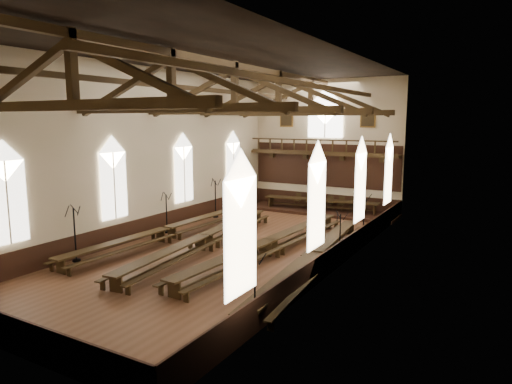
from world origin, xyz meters
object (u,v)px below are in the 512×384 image
Objects in this scene: candelabrum_right_far at (363,226)px; candelabrum_left_mid at (167,221)px; candelabrum_right_mid at (340,244)px; refectory_row_c at (269,243)px; candelabrum_right_near at (255,301)px; high_table at (320,201)px; refectory_row_d at (315,256)px; candelabrum_left_near at (76,245)px; refectory_row_b at (204,238)px; candelabrum_left_far at (216,206)px; refectory_row_a at (166,231)px; dais at (320,211)px.

candelabrum_left_mid is at bearing -158.99° from candelabrum_right_far.
candelabrum_left_mid reaches higher than candelabrum_right_mid.
candelabrum_right_near is at bearing -65.38° from refectory_row_c.
high_table is at bearing 60.92° from candelabrum_left_mid.
candelabrum_right_mid is at bearing 74.20° from refectory_row_d.
candelabrum_right_far is (11.10, 11.01, -0.02)m from candelabrum_left_near.
candelabrum_right_far reaches higher than refectory_row_b.
refectory_row_c is at bearing 37.16° from candelabrum_left_near.
candelabrum_right_near is 0.91× the size of candelabrum_right_far.
refectory_row_b is 6.48m from candelabrum_left_near.
refectory_row_d is 1.68× the size of high_table.
candelabrum_right_near is 8.57m from candelabrum_right_mid.
candelabrum_left_far is at bearing 90.00° from candelabrum_left_mid.
candelabrum_left_near is 1.12× the size of candelabrum_left_mid.
candelabrum_left_near reaches higher than high_table.
refectory_row_b is at bearing -22.74° from candelabrum_left_mid.
candelabrum_right_mid is at bearing -63.37° from high_table.
refectory_row_a is at bearing -150.48° from candelabrum_right_far.
high_table reaches higher than dais.
refectory_row_a is 1.00× the size of refectory_row_d.
candelabrum_left_far is 12.19m from candelabrum_right_mid.
refectory_row_c is 9.88m from candelabrum_left_far.
candelabrum_right_mid is at bearing -24.37° from candelabrum_left_far.
dais is at bearing 68.36° from refectory_row_a.
refectory_row_d is 5.79× the size of candelabrum_right_near.
refectory_row_d is 5.77× the size of candelabrum_left_mid.
candelabrum_right_far is at bearing 29.52° from refectory_row_a.
high_table is 18.33m from candelabrum_left_near.
candelabrum_left_far is (-1.15, 6.64, 0.30)m from refectory_row_a.
refectory_row_c is 6.20m from candelabrum_right_far.
candelabrum_left_mid is (-5.90, -10.61, 0.67)m from dais.
candelabrum_left_mid reaches higher than dais.
refectory_row_a is 0.98× the size of refectory_row_b.
candelabrum_left_near is 11.21m from candelabrum_right_near.
candelabrum_right_far is (9.95, 5.64, 0.29)m from refectory_row_a.
dais is at bearing 60.92° from candelabrum_left_mid.
dais is 0.79m from high_table.
candelabrum_left_near is 1.01× the size of candelabrum_left_far.
refectory_row_a is 6.75m from candelabrum_left_far.
refectory_row_a is 12.90m from high_table.
refectory_row_a is at bearing 178.00° from refectory_row_d.
candelabrum_left_near reaches higher than refectory_row_c.
refectory_row_b is 5.22× the size of candelabrum_left_near.
candelabrum_right_near is (7.05, -6.63, 0.20)m from refectory_row_b.
refectory_row_b is at bearing -98.53° from high_table.
refectory_row_b is 1.01× the size of refectory_row_d.
candelabrum_right_far is (0.00, 4.02, 0.12)m from candelabrum_right_mid.
candelabrum_right_far reaches higher than candelabrum_right_mid.
candelabrum_left_far is (-7.70, 6.18, 0.27)m from refectory_row_c.
candelabrum_left_near is (-1.15, -5.37, 0.30)m from refectory_row_a.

